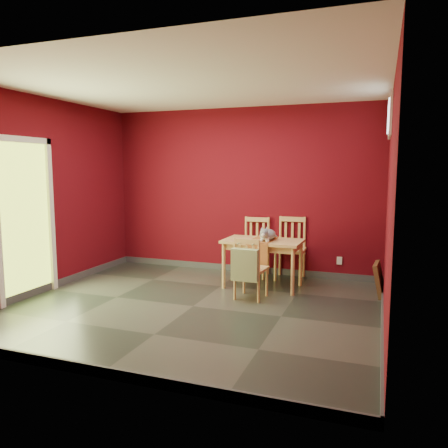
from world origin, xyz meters
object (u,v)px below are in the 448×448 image
(chair_near, at_px, (250,268))
(picture_frame, at_px, (379,279))
(dining_table, at_px, (263,246))
(tote_bag, at_px, (245,265))
(chair_far_left, at_px, (255,246))
(chair_far_right, at_px, (291,247))
(cat, at_px, (268,233))

(chair_near, bearing_deg, picture_frame, 24.45)
(dining_table, bearing_deg, tote_bag, -91.19)
(picture_frame, bearing_deg, dining_table, -175.90)
(chair_near, bearing_deg, chair_far_left, 102.97)
(chair_near, height_order, tote_bag, chair_near)
(picture_frame, bearing_deg, chair_near, -155.55)
(chair_far_left, distance_m, picture_frame, 1.98)
(chair_far_right, distance_m, tote_bag, 1.51)
(dining_table, bearing_deg, cat, -11.60)
(dining_table, distance_m, chair_near, 0.64)
(dining_table, bearing_deg, chair_near, -90.74)
(chair_near, xyz_separation_m, tote_bag, (-0.01, -0.21, 0.08))
(picture_frame, bearing_deg, chair_far_left, 164.75)
(picture_frame, bearing_deg, tote_bag, -149.93)
(chair_far_left, distance_m, tote_bag, 1.48)
(chair_near, relative_size, picture_frame, 1.78)
(dining_table, distance_m, chair_far_left, 0.71)
(tote_bag, distance_m, cat, 0.87)
(tote_bag, bearing_deg, chair_near, 87.45)
(chair_far_right, distance_m, cat, 0.77)
(chair_near, distance_m, cat, 0.72)
(chair_far_right, bearing_deg, tote_bag, -101.29)
(dining_table, height_order, chair_near, chair_near)
(dining_table, relative_size, chair_far_left, 1.21)
(cat, bearing_deg, picture_frame, -11.13)
(chair_far_right, xyz_separation_m, cat, (-0.20, -0.67, 0.32))
(chair_far_left, height_order, cat, chair_far_left)
(chair_far_left, bearing_deg, picture_frame, -15.25)
(dining_table, xyz_separation_m, chair_far_right, (0.28, 0.65, -0.12))
(tote_bag, xyz_separation_m, cat, (0.09, 0.81, 0.31))
(chair_far_left, distance_m, cat, 0.82)
(cat, bearing_deg, chair_far_right, 57.03)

